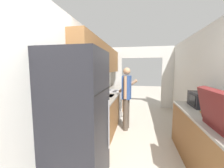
% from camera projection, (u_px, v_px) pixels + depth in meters
% --- Properties ---
extents(wall_left, '(0.38, 7.17, 2.50)m').
position_uv_depth(wall_left, '(94.00, 72.00, 3.42)').
color(wall_left, silver).
rests_on(wall_left, ground_plane).
extents(wall_right, '(0.06, 7.17, 2.50)m').
position_uv_depth(wall_right, '(215.00, 88.00, 2.55)').
color(wall_right, silver).
rests_on(wall_right, ground_plane).
extents(wall_far_with_doorway, '(2.94, 0.06, 2.50)m').
position_uv_depth(wall_far_with_doorway, '(141.00, 73.00, 5.72)').
color(wall_far_with_doorway, silver).
rests_on(wall_far_with_doorway, ground_plane).
extents(counter_left, '(0.62, 3.57, 0.89)m').
position_uv_depth(counter_left, '(107.00, 110.00, 3.90)').
color(counter_left, brown).
rests_on(counter_left, ground_plane).
extents(counter_right, '(0.62, 2.05, 0.89)m').
position_uv_depth(counter_right, '(210.00, 145.00, 2.08)').
color(counter_right, brown).
rests_on(counter_right, ground_plane).
extents(refrigerator, '(0.75, 0.76, 1.84)m').
position_uv_depth(refrigerator, '(78.00, 119.00, 1.85)').
color(refrigerator, black).
rests_on(refrigerator, ground_plane).
extents(range_oven, '(0.66, 0.75, 1.03)m').
position_uv_depth(range_oven, '(112.00, 104.00, 4.50)').
color(range_oven, '#B7B7BC').
rests_on(range_oven, ground_plane).
extents(person, '(0.53, 0.41, 1.63)m').
position_uv_depth(person, '(126.00, 97.00, 3.58)').
color(person, '#4C4238').
rests_on(person, ground_plane).
extents(microwave, '(0.38, 0.48, 0.27)m').
position_uv_depth(microwave, '(202.00, 100.00, 2.56)').
color(microwave, black).
rests_on(microwave, counter_right).
extents(book_stack, '(0.24, 0.28, 0.08)m').
position_uv_depth(book_stack, '(211.00, 113.00, 2.09)').
color(book_stack, '#C67028').
rests_on(book_stack, counter_right).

